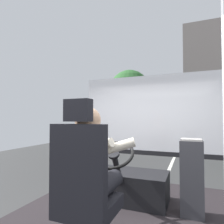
% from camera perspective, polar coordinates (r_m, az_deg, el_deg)
% --- Properties ---
extents(ground, '(18.00, 44.00, 0.06)m').
position_cam_1_polar(ground, '(11.01, 18.10, -11.38)').
color(ground, '#373737').
extents(driver_seat, '(0.48, 0.48, 1.30)m').
position_cam_1_polar(driver_seat, '(1.79, -8.09, -21.34)').
color(driver_seat, black).
rests_on(driver_seat, bus_floor).
extents(bus_driver, '(0.72, 0.58, 0.81)m').
position_cam_1_polar(bus_driver, '(1.84, -6.04, -14.83)').
color(bus_driver, black).
rests_on(bus_driver, driver_seat).
extents(steering_console, '(1.10, 1.02, 0.86)m').
position_cam_1_polar(steering_console, '(2.93, 4.36, -20.27)').
color(steering_console, black).
rests_on(steering_console, bus_floor).
extents(fare_box, '(0.26, 0.23, 0.90)m').
position_cam_1_polar(fare_box, '(2.62, 22.10, -17.10)').
color(fare_box, '#333338').
rests_on(fare_box, bus_floor).
extents(windshield_panel, '(2.50, 0.08, 1.48)m').
position_cam_1_polar(windshield_panel, '(3.73, 10.40, -3.37)').
color(windshield_panel, silver).
extents(street_tree, '(2.78, 2.78, 5.15)m').
position_cam_1_polar(street_tree, '(13.72, 5.09, 6.15)').
color(street_tree, '#4C3828').
rests_on(street_tree, ground).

